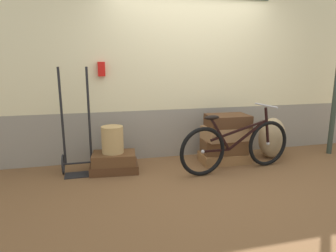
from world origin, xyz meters
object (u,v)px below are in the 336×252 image
object	(u,v)px
suitcase_3	(224,146)
wicker_basket	(113,140)
luggage_trolley	(78,149)
bicycle	(237,146)
suitcase_4	(226,133)
burlap_sack	(272,138)
suitcase_0	(114,167)
suitcase_2	(224,157)
suitcase_5	(228,121)
suitcase_1	(114,158)

from	to	relation	value
suitcase_3	wicker_basket	world-z (taller)	wicker_basket
luggage_trolley	bicycle	bearing A→B (deg)	-11.57
wicker_basket	bicycle	size ratio (longest dim) A/B	0.21
suitcase_4	burlap_sack	xyz separation A→B (m)	(0.79, 0.01, -0.13)
burlap_sack	bicycle	xyz separation A→B (m)	(-0.81, -0.39, 0.04)
suitcase_0	bicycle	size ratio (longest dim) A/B	0.38
suitcase_2	luggage_trolley	xyz separation A→B (m)	(-2.11, 0.06, 0.27)
burlap_sack	suitcase_5	bearing A→B (deg)	-179.52
suitcase_1	suitcase_0	bearing A→B (deg)	97.88
suitcase_0	bicycle	world-z (taller)	bicycle
suitcase_2	burlap_sack	world-z (taller)	burlap_sack
suitcase_1	suitcase_3	world-z (taller)	suitcase_3
suitcase_4	suitcase_5	world-z (taller)	suitcase_5
suitcase_2	suitcase_5	world-z (taller)	suitcase_5
suitcase_0	suitcase_4	size ratio (longest dim) A/B	0.97
suitcase_2	wicker_basket	distance (m)	1.69
suitcase_1	suitcase_4	world-z (taller)	suitcase_4
suitcase_2	burlap_sack	distance (m)	0.85
suitcase_0	suitcase_2	distance (m)	1.64
suitcase_1	burlap_sack	xyz separation A→B (m)	(2.45, 0.02, 0.12)
suitcase_1	luggage_trolley	xyz separation A→B (m)	(-0.47, 0.07, 0.15)
bicycle	suitcase_2	bearing A→B (deg)	91.00
wicker_basket	burlap_sack	size ratio (longest dim) A/B	0.58
suitcase_2	luggage_trolley	world-z (taller)	luggage_trolley
luggage_trolley	burlap_sack	world-z (taller)	luggage_trolley
suitcase_0	suitcase_4	xyz separation A→B (m)	(1.66, -0.02, 0.39)
suitcase_3	wicker_basket	distance (m)	1.66
suitcase_5	wicker_basket	xyz separation A→B (m)	(-1.69, 0.00, -0.18)
suitcase_4	luggage_trolley	size ratio (longest dim) A/B	0.47
suitcase_0	wicker_basket	bearing A→B (deg)	-137.33
suitcase_1	luggage_trolley	bearing A→B (deg)	178.35
suitcase_5	wicker_basket	world-z (taller)	suitcase_5
wicker_basket	luggage_trolley	size ratio (longest dim) A/B	0.26
burlap_sack	wicker_basket	bearing A→B (deg)	-179.93
wicker_basket	bicycle	distance (m)	1.70
suitcase_1	wicker_basket	bearing A→B (deg)	119.10
wicker_basket	bicycle	world-z (taller)	bicycle
suitcase_4	luggage_trolley	bearing A→B (deg)	175.22
suitcase_0	wicker_basket	distance (m)	0.39
suitcase_1	burlap_sack	distance (m)	2.46
suitcase_1	suitcase_2	world-z (taller)	suitcase_1
suitcase_0	suitcase_2	size ratio (longest dim) A/B	0.91
suitcase_4	luggage_trolley	distance (m)	2.13
suitcase_2	suitcase_3	bearing A→B (deg)	88.47
suitcase_1	suitcase_5	xyz separation A→B (m)	(1.68, 0.02, 0.44)
suitcase_5	luggage_trolley	xyz separation A→B (m)	(-2.15, 0.05, -0.29)
suitcase_5	bicycle	size ratio (longest dim) A/B	0.35
suitcase_0	suitcase_2	bearing A→B (deg)	3.71
suitcase_5	suitcase_4	bearing A→B (deg)	-158.74
luggage_trolley	suitcase_4	bearing A→B (deg)	-1.59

